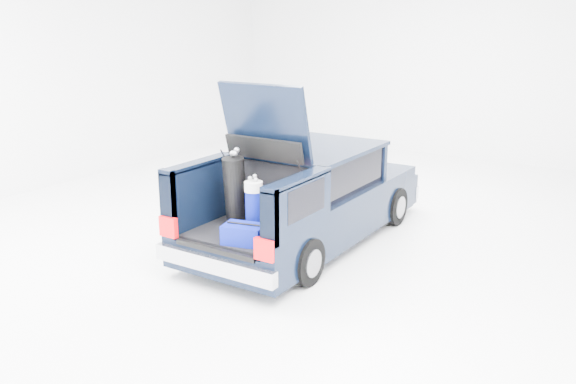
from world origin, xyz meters
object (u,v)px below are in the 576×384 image
Objects in this scene: car at (310,197)px; red_suitcase at (287,213)px; blue_golf_bag at (254,207)px; blue_duffel at (244,234)px; black_golf_bag at (235,192)px.

red_suitcase is (0.50, -1.41, 0.22)m from car.
blue_golf_bag is 0.43m from blue_duffel.
black_golf_bag is at bearing -166.50° from red_suitcase.
car is 7.55× the size of red_suitcase.
red_suitcase reaches higher than blue_duffel.
blue_duffel is at bearing -109.68° from red_suitcase.
black_golf_bag is 1.87× the size of blue_duffel.
blue_golf_bag is at bearing 92.20° from blue_duffel.
black_golf_bag is (-0.25, -1.50, 0.40)m from car.
blue_golf_bag is (-0.37, -0.21, 0.06)m from red_suitcase.
car is 1.51m from red_suitcase.
blue_golf_bag is (0.13, -1.61, 0.28)m from car.
blue_duffel is (0.22, -1.96, 0.05)m from car.
blue_golf_bag is at bearing -18.76° from black_golf_bag.
red_suitcase is 1.10× the size of blue_duffel.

